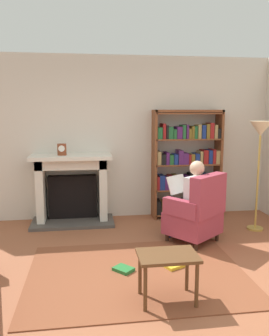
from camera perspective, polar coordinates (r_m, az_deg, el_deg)
name	(u,v)px	position (r m, az deg, el deg)	size (l,w,h in m)	color
ground	(141,287)	(3.79, 1.09, -18.95)	(14.00, 14.00, 0.00)	#985638
back_wall	(118,138)	(5.88, -2.81, 4.96)	(5.60, 0.10, 2.70)	beige
area_rug	(137,273)	(4.05, 0.39, -16.89)	(2.40, 1.80, 0.01)	brown
fireplace	(72,186)	(5.72, -10.19, -3.01)	(1.30, 0.64, 1.11)	#4C4742
mantel_clock	(62,149)	(5.53, -11.85, 3.00)	(0.14, 0.14, 0.18)	brown
bookshelf	(187,165)	(5.95, 8.66, 0.42)	(1.16, 0.32, 1.82)	brown
armchair_reading	(197,213)	(4.85, 10.20, -7.24)	(0.89, 0.88, 0.97)	#331E14
seated_reader	(190,197)	(4.86, 9.12, -4.77)	(0.56, 0.59, 1.14)	silver
side_table	(168,262)	(3.38, 5.46, -15.09)	(0.56, 0.39, 0.47)	brown
scattered_books	(147,267)	(4.12, 2.10, -16.02)	(0.85, 0.27, 0.04)	gold
floor_lamp	(260,138)	(5.46, 19.94, 4.59)	(0.32, 0.32, 1.65)	#B7933F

